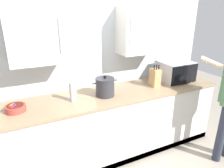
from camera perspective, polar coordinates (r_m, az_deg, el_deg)
The scene contains 7 objects.
back_wall_tiled at distance 2.84m, azimuth -6.35°, elevation 8.33°, with size 3.83×0.44×2.70m.
counter_unit at distance 2.89m, azimuth -3.17°, elevation -11.87°, with size 3.53×0.71×0.95m.
microwave_oven at distance 3.30m, azimuth 17.02°, elevation 3.44°, with size 0.48×0.44×0.31m.
stock_pot at distance 2.61m, azimuth -1.97°, elevation -0.81°, with size 0.34×0.25×0.27m.
knife_block at distance 3.00m, azimuth 11.94°, elevation 1.77°, with size 0.11×0.15×0.33m.
fruit_bowl at distance 2.48m, azimuth -25.52°, elevation -6.05°, with size 0.22×0.22×0.09m.
thermos_flask at distance 2.50m, azimuth -11.03°, elevation -2.10°, with size 0.08×0.08×0.24m.
Camera 1 is at (-0.92, -1.47, 2.00)m, focal length 32.57 mm.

